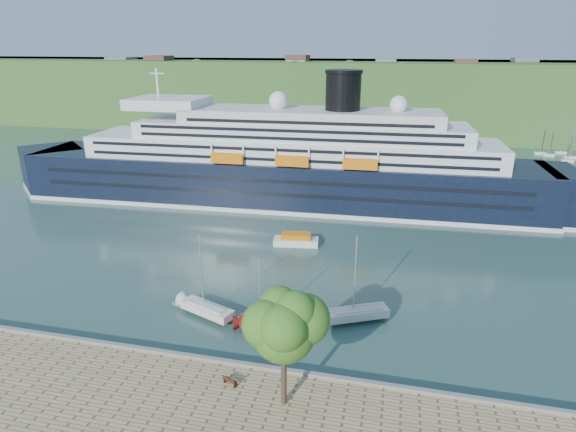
# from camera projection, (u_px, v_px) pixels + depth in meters

# --- Properties ---
(ground) EXTENTS (400.00, 400.00, 0.00)m
(ground) POSITION_uv_depth(u_px,v_px,m) (208.00, 367.00, 46.93)
(ground) COLOR #284740
(ground) RESTS_ON ground
(far_hillside) EXTENTS (400.00, 50.00, 24.00)m
(far_hillside) POSITION_uv_depth(u_px,v_px,m) (357.00, 95.00, 175.75)
(far_hillside) COLOR #3A6127
(far_hillside) RESTS_ON ground
(quay_coping) EXTENTS (220.00, 0.50, 0.30)m
(quay_coping) POSITION_uv_depth(u_px,v_px,m) (207.00, 359.00, 46.36)
(quay_coping) COLOR slate
(quay_coping) RESTS_ON promenade
(cruise_ship) EXTENTS (114.03, 20.95, 25.48)m
(cruise_ship) POSITION_uv_depth(u_px,v_px,m) (279.00, 138.00, 91.84)
(cruise_ship) COLOR black
(cruise_ship) RESTS_ON ground
(park_bench) EXTENTS (1.60, 1.15, 0.95)m
(park_bench) POSITION_uv_depth(u_px,v_px,m) (230.00, 380.00, 42.90)
(park_bench) COLOR #4B2515
(park_bench) RESTS_ON promenade
(promenade_tree) EXTENTS (7.03, 7.03, 11.64)m
(promenade_tree) POSITION_uv_depth(u_px,v_px,m) (284.00, 345.00, 38.90)
(promenade_tree) COLOR #29651A
(promenade_tree) RESTS_ON promenade
(floating_pontoon) EXTENTS (16.30, 5.87, 0.36)m
(floating_pontoon) POSITION_uv_depth(u_px,v_px,m) (233.00, 316.00, 55.39)
(floating_pontoon) COLOR slate
(floating_pontoon) RESTS_ON ground
(sailboat_white_near) EXTENTS (7.69, 4.62, 9.62)m
(sailboat_white_near) POSITION_uv_depth(u_px,v_px,m) (205.00, 279.00, 53.99)
(sailboat_white_near) COLOR silver
(sailboat_white_near) RESTS_ON ground
(sailboat_red) EXTENTS (6.42, 3.60, 8.01)m
(sailboat_red) POSITION_uv_depth(u_px,v_px,m) (264.00, 295.00, 52.18)
(sailboat_red) COLOR maroon
(sailboat_red) RESTS_ON ground
(sailboat_white_far) EXTENTS (7.92, 5.35, 10.03)m
(sailboat_white_far) POSITION_uv_depth(u_px,v_px,m) (359.00, 282.00, 53.06)
(sailboat_white_far) COLOR silver
(sailboat_white_far) RESTS_ON ground
(tender_launch) EXTENTS (7.27, 3.30, 1.94)m
(tender_launch) POSITION_uv_depth(u_px,v_px,m) (296.00, 239.00, 75.10)
(tender_launch) COLOR orange
(tender_launch) RESTS_ON ground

